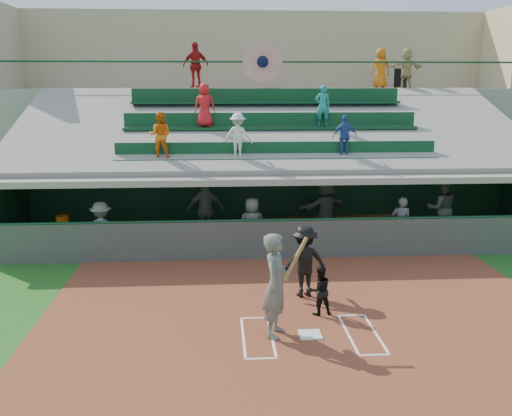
{
  "coord_description": "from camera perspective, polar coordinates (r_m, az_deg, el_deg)",
  "views": [
    {
      "loc": [
        -1.74,
        -10.19,
        4.82
      ],
      "look_at": [
        -0.82,
        3.5,
        1.8
      ],
      "focal_mm": 40.0,
      "sensor_mm": 36.0,
      "label": 1
    }
  ],
  "objects": [
    {
      "name": "ground",
      "position": [
        11.41,
        5.42,
        -12.64
      ],
      "size": [
        100.0,
        100.0,
        0.0
      ],
      "primitive_type": "plane",
      "color": "#1A5116",
      "rests_on": "ground"
    },
    {
      "name": "dirt_slab",
      "position": [
        11.85,
        5.03,
        -11.58
      ],
      "size": [
        11.0,
        9.0,
        0.02
      ],
      "primitive_type": "cube",
      "color": "brown",
      "rests_on": "ground"
    },
    {
      "name": "home_plate",
      "position": [
        11.39,
        5.43,
        -12.48
      ],
      "size": [
        0.43,
        0.43,
        0.03
      ],
      "primitive_type": "cube",
      "color": "white",
      "rests_on": "dirt_slab"
    },
    {
      "name": "batters_box_chalk",
      "position": [
        11.4,
        5.43,
        -12.53
      ],
      "size": [
        2.65,
        1.85,
        0.01
      ],
      "color": "white",
      "rests_on": "dirt_slab"
    },
    {
      "name": "dugout_floor",
      "position": [
        17.7,
        1.94,
        -3.34
      ],
      "size": [
        16.0,
        3.5,
        0.04
      ],
      "primitive_type": "cube",
      "color": "gray",
      "rests_on": "ground"
    },
    {
      "name": "concourse_slab",
      "position": [
        23.89,
        0.35,
        6.35
      ],
      "size": [
        20.0,
        3.0,
        4.6
      ],
      "primitive_type": "cube",
      "color": "gray",
      "rests_on": "ground"
    },
    {
      "name": "grandstand",
      "position": [
        20.93,
        0.93,
        5.39
      ],
      "size": [
        20.4,
        10.4,
        7.8
      ],
      "color": "#474B47",
      "rests_on": "ground"
    },
    {
      "name": "batter_at_plate",
      "position": [
        10.99,
        2.02,
        -7.69
      ],
      "size": [
        0.98,
        0.86,
        2.04
      ],
      "color": "#51544F",
      "rests_on": "dirt_slab"
    },
    {
      "name": "catcher",
      "position": [
        12.18,
        6.37,
        -8.18
      ],
      "size": [
        0.59,
        0.5,
        1.06
      ],
      "primitive_type": "imported",
      "rotation": [
        0.0,
        0.0,
        3.35
      ],
      "color": "black",
      "rests_on": "dirt_slab"
    },
    {
      "name": "home_umpire",
      "position": [
        13.08,
        4.84,
        -5.31
      ],
      "size": [
        1.18,
        0.83,
        1.66
      ],
      "primitive_type": "imported",
      "rotation": [
        0.0,
        0.0,
        3.36
      ],
      "color": "black",
      "rests_on": "dirt_slab"
    },
    {
      "name": "dugout_bench",
      "position": [
        18.78,
        2.27,
        -1.68
      ],
      "size": [
        14.06,
        2.61,
        0.42
      ],
      "primitive_type": "cube",
      "rotation": [
        0.0,
        0.0,
        0.16
      ],
      "color": "brown",
      "rests_on": "dugout_floor"
    },
    {
      "name": "white_table",
      "position": [
        17.56,
        -18.79,
        -2.96
      ],
      "size": [
        0.87,
        0.75,
        0.65
      ],
      "primitive_type": "cube",
      "rotation": [
        0.0,
        0.0,
        0.3
      ],
      "color": "white",
      "rests_on": "dugout_floor"
    },
    {
      "name": "water_cooler",
      "position": [
        17.45,
        -18.78,
        -1.33
      ],
      "size": [
        0.37,
        0.37,
        0.37
      ],
      "primitive_type": "cylinder",
      "color": "#CF610C",
      "rests_on": "white_table"
    },
    {
      "name": "dugout_player_a",
      "position": [
        16.32,
        -15.19,
        -2.15
      ],
      "size": [
        1.05,
        0.62,
        1.6
      ],
      "primitive_type": "imported",
      "rotation": [
        0.0,
        0.0,
        3.17
      ],
      "color": "#555853",
      "rests_on": "dugout_floor"
    },
    {
      "name": "dugout_player_b",
      "position": [
        17.62,
        -5.04,
        -0.16
      ],
      "size": [
        1.13,
        0.49,
        1.92
      ],
      "primitive_type": "imported",
      "rotation": [
        0.0,
        0.0,
        3.16
      ],
      "color": "#5F615C",
      "rests_on": "dugout_floor"
    },
    {
      "name": "dugout_player_c",
      "position": [
        16.28,
        -0.4,
        -1.72
      ],
      "size": [
        0.85,
        0.62,
        1.61
      ],
      "primitive_type": "imported",
      "rotation": [
        0.0,
        0.0,
        3.29
      ],
      "color": "#535550",
      "rests_on": "dugout_floor"
    },
    {
      "name": "dugout_player_d",
      "position": [
        17.9,
        6.93,
        0.01
      ],
      "size": [
        1.83,
        1.41,
        1.93
      ],
      "primitive_type": "imported",
      "rotation": [
        0.0,
        0.0,
        3.68
      ],
      "color": "#545651",
      "rests_on": "dugout_floor"
    },
    {
      "name": "dugout_player_e",
      "position": [
        17.09,
        14.3,
        -1.5
      ],
      "size": [
        0.64,
        0.49,
        1.57
      ],
      "primitive_type": "imported",
      "rotation": [
        0.0,
        0.0,
        2.92
      ],
      "color": "#585B56",
      "rests_on": "dugout_floor"
    },
    {
      "name": "dugout_player_f",
      "position": [
        18.67,
        18.05,
        -0.04
      ],
      "size": [
        0.97,
        0.78,
        1.91
      ],
      "primitive_type": "imported",
      "rotation": [
        0.0,
        0.0,
        3.08
      ],
      "color": "#565853",
      "rests_on": "dugout_floor"
    },
    {
      "name": "trash_bin",
      "position": [
        24.76,
        14.25,
        12.45
      ],
      "size": [
        0.53,
        0.53,
        0.79
      ],
      "primitive_type": "cylinder",
      "color": "black",
      "rests_on": "concourse_slab"
    },
    {
      "name": "concourse_staff_a",
      "position": [
        22.39,
        -6.04,
        13.99
      ],
      "size": [
        1.1,
        0.77,
        1.73
      ],
      "primitive_type": "imported",
      "rotation": [
        0.0,
        0.0,
        3.53
      ],
      "color": "#A61313",
      "rests_on": "concourse_slab"
    },
    {
      "name": "concourse_staff_b",
      "position": [
        23.73,
        12.35,
        13.49
      ],
      "size": [
        0.78,
        0.52,
        1.57
      ],
      "primitive_type": "imported",
      "rotation": [
        0.0,
        0.0,
        3.17
      ],
      "color": "#CA5F0B",
      "rests_on": "concourse_slab"
    },
    {
      "name": "concourse_staff_c",
      "position": [
        24.07,
        14.79,
        13.36
      ],
      "size": [
        1.5,
        0.62,
        1.58
      ],
      "primitive_type": "imported",
      "rotation": [
        0.0,
        0.0,
        3.25
      ],
      "color": "tan",
      "rests_on": "concourse_slab"
    }
  ]
}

